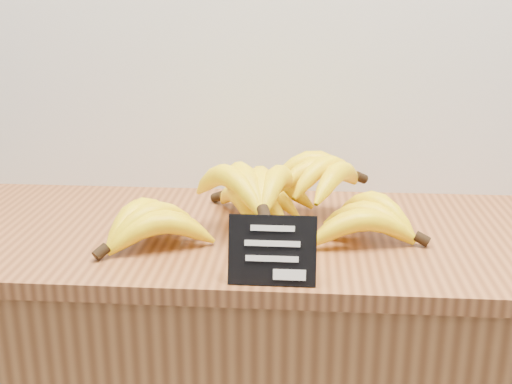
% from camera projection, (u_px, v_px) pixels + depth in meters
% --- Properties ---
extents(counter_top, '(1.35, 0.54, 0.03)m').
position_uv_depth(counter_top, '(258.00, 236.00, 1.25)').
color(counter_top, '#97582E').
rests_on(counter_top, counter).
extents(chalkboard_sign, '(0.14, 0.04, 0.11)m').
position_uv_depth(chalkboard_sign, '(272.00, 251.00, 1.00)').
color(chalkboard_sign, black).
rests_on(chalkboard_sign, counter_top).
extents(banana_pile, '(0.62, 0.41, 0.13)m').
position_uv_depth(banana_pile, '(267.00, 200.00, 1.22)').
color(banana_pile, yellow).
rests_on(banana_pile, counter_top).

